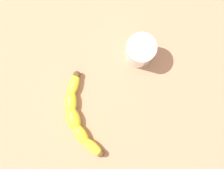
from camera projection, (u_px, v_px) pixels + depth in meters
The scene contains 3 objects.
wooden_tabletop at pixel (69, 55), 81.43cm from camera, with size 120.00×120.00×3.00cm, color #AF7657.
banana at pixel (77, 117), 76.79cm from camera, with size 11.04×22.05×3.54cm.
smoothie_glass at pixel (140, 52), 75.21cm from camera, with size 7.13×7.13×10.20cm.
Camera 1 is at (-0.67, 18.64, 81.99)cm, focal length 48.34 mm.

